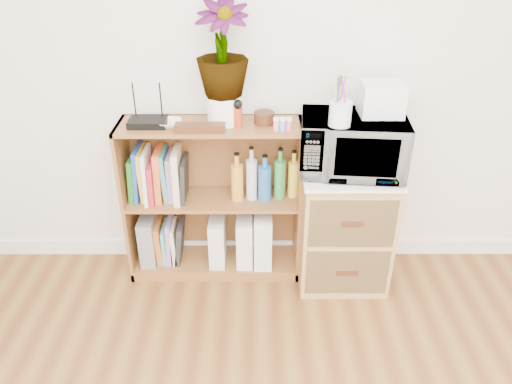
{
  "coord_description": "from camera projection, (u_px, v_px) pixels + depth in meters",
  "views": [
    {
      "loc": [
        -0.11,
        -0.38,
        1.94
      ],
      "look_at": [
        -0.1,
        1.95,
        0.62
      ],
      "focal_mm": 35.0,
      "sensor_mm": 36.0,
      "label": 1
    }
  ],
  "objects": [
    {
      "name": "microwave",
      "position": [
        352.0,
        144.0,
        2.61
      ],
      "size": [
        0.57,
        0.41,
        0.3
      ],
      "primitive_type": "imported",
      "rotation": [
        0.0,
        0.0,
        -0.09
      ],
      "color": "white",
      "rests_on": "wicker_unit"
    },
    {
      "name": "trinket_box",
      "position": [
        200.0,
        128.0,
        2.55
      ],
      "size": [
        0.26,
        0.06,
        0.04
      ],
      "primitive_type": "cube",
      "color": "#351B0E",
      "rests_on": "bookshelf"
    },
    {
      "name": "small_appliance",
      "position": [
        382.0,
        99.0,
        2.54
      ],
      "size": [
        0.21,
        0.18,
        0.17
      ],
      "primitive_type": "cube",
      "color": "white",
      "rests_on": "microwave"
    },
    {
      "name": "skirting_board",
      "position": [
        272.0,
        247.0,
        3.21
      ],
      "size": [
        4.0,
        0.02,
        0.1
      ],
      "primitive_type": "cube",
      "color": "white",
      "rests_on": "ground"
    },
    {
      "name": "pen_cup",
      "position": [
        340.0,
        114.0,
        2.42
      ],
      "size": [
        0.11,
        0.11,
        0.12
      ],
      "primitive_type": "cylinder",
      "color": "white",
      "rests_on": "microwave"
    },
    {
      "name": "cookbooks",
      "position": [
        158.0,
        176.0,
        2.8
      ],
      "size": [
        0.33,
        0.2,
        0.31
      ],
      "color": "#1E661B",
      "rests_on": "bookshelf"
    },
    {
      "name": "bookshelf",
      "position": [
        214.0,
        201.0,
        2.88
      ],
      "size": [
        1.0,
        0.3,
        0.95
      ],
      "primitive_type": "cube",
      "color": "brown",
      "rests_on": "ground"
    },
    {
      "name": "file_box",
      "position": [
        150.0,
        237.0,
        3.01
      ],
      "size": [
        0.09,
        0.24,
        0.3
      ],
      "primitive_type": "cube",
      "color": "slate",
      "rests_on": "bookshelf"
    },
    {
      "name": "potted_plant",
      "position": [
        222.0,
        49.0,
        2.47
      ],
      "size": [
        0.27,
        0.27,
        0.48
      ],
      "primitive_type": "imported",
      "color": "#2B6D31",
      "rests_on": "plant_pot"
    },
    {
      "name": "magazine_holder_left",
      "position": [
        218.0,
        239.0,
        3.0
      ],
      "size": [
        0.09,
        0.23,
        0.29
      ],
      "primitive_type": "cube",
      "color": "silver",
      "rests_on": "bookshelf"
    },
    {
      "name": "lower_books",
      "position": [
        170.0,
        241.0,
        3.02
      ],
      "size": [
        0.17,
        0.19,
        0.28
      ],
      "color": "#BD5F21",
      "rests_on": "bookshelf"
    },
    {
      "name": "wooden_bowl",
      "position": [
        264.0,
        118.0,
        2.64
      ],
      "size": [
        0.11,
        0.11,
        0.06
      ],
      "primitive_type": "cylinder",
      "color": "#3A2210",
      "rests_on": "bookshelf"
    },
    {
      "name": "magazine_holder_mid",
      "position": [
        245.0,
        238.0,
        3.0
      ],
      "size": [
        0.09,
        0.24,
        0.3
      ],
      "primitive_type": "cube",
      "color": "white",
      "rests_on": "bookshelf"
    },
    {
      "name": "router",
      "position": [
        148.0,
        122.0,
        2.62
      ],
      "size": [
        0.2,
        0.13,
        0.04
      ],
      "primitive_type": "cube",
      "color": "black",
      "rests_on": "bookshelf"
    },
    {
      "name": "wicker_unit",
      "position": [
        343.0,
        226.0,
        2.88
      ],
      "size": [
        0.5,
        0.45,
        0.7
      ],
      "primitive_type": "cube",
      "color": "#9E7542",
      "rests_on": "ground"
    },
    {
      "name": "plant_pot",
      "position": [
        224.0,
        109.0,
        2.63
      ],
      "size": [
        0.18,
        0.18,
        0.15
      ],
      "primitive_type": "cylinder",
      "color": "white",
      "rests_on": "bookshelf"
    },
    {
      "name": "liquor_bottles",
      "position": [
        264.0,
        175.0,
        2.8
      ],
      "size": [
        0.38,
        0.07,
        0.31
      ],
      "color": "gold",
      "rests_on": "bookshelf"
    },
    {
      "name": "kokeshi_doll",
      "position": [
        238.0,
        118.0,
        2.59
      ],
      "size": [
        0.05,
        0.05,
        0.1
      ],
      "primitive_type": "cylinder",
      "color": "#B23116",
      "rests_on": "bookshelf"
    },
    {
      "name": "white_bowl",
      "position": [
        170.0,
        123.0,
        2.61
      ],
      "size": [
        0.13,
        0.13,
        0.03
      ],
      "primitive_type": "imported",
      "color": "white",
      "rests_on": "bookshelf"
    },
    {
      "name": "magazine_holder_right",
      "position": [
        263.0,
        236.0,
        2.99
      ],
      "size": [
        0.1,
        0.26,
        0.33
      ],
      "primitive_type": "cube",
      "color": "silver",
      "rests_on": "bookshelf"
    },
    {
      "name": "paint_jars",
      "position": [
        283.0,
        125.0,
        2.55
      ],
      "size": [
        0.12,
        0.04,
        0.06
      ],
      "primitive_type": "cube",
      "color": "pink",
      "rests_on": "bookshelf"
    }
  ]
}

